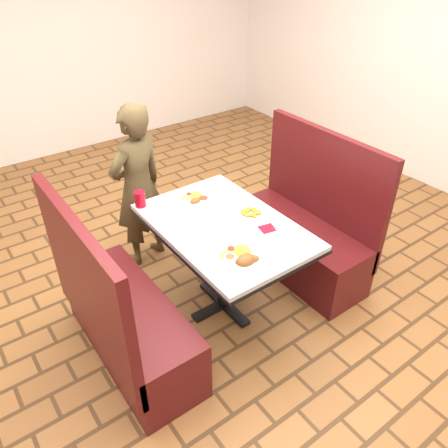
% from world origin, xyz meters
% --- Properties ---
extents(room, '(7.00, 7.04, 2.82)m').
position_xyz_m(room, '(0.00, 0.00, 1.91)').
color(room, '#986131').
rests_on(room, ground).
extents(dining_table, '(0.81, 1.21, 0.75)m').
position_xyz_m(dining_table, '(0.00, 0.00, 0.65)').
color(dining_table, silver).
rests_on(dining_table, ground).
extents(booth_bench_left, '(0.47, 1.20, 1.17)m').
position_xyz_m(booth_bench_left, '(-0.80, 0.00, 0.33)').
color(booth_bench_left, '#541314').
rests_on(booth_bench_left, ground).
extents(booth_bench_right, '(0.47, 1.20, 1.17)m').
position_xyz_m(booth_bench_right, '(0.80, 0.00, 0.33)').
color(booth_bench_right, '#541314').
rests_on(booth_bench_right, ground).
extents(diner_person, '(0.57, 0.44, 1.37)m').
position_xyz_m(diner_person, '(-0.19, 0.90, 0.69)').
color(diner_person, brown).
rests_on(diner_person, ground).
extents(near_dinner_plate, '(0.29, 0.29, 0.09)m').
position_xyz_m(near_dinner_plate, '(-0.14, -0.36, 0.78)').
color(near_dinner_plate, white).
rests_on(near_dinner_plate, dining_table).
extents(far_dinner_plate, '(0.24, 0.24, 0.06)m').
position_xyz_m(far_dinner_plate, '(0.02, 0.39, 0.77)').
color(far_dinner_plate, white).
rests_on(far_dinner_plate, dining_table).
extents(plantain_plate, '(0.20, 0.20, 0.03)m').
position_xyz_m(plantain_plate, '(0.22, -0.02, 0.76)').
color(plantain_plate, white).
rests_on(plantain_plate, dining_table).
extents(maroon_napkin, '(0.11, 0.11, 0.00)m').
position_xyz_m(maroon_napkin, '(0.20, -0.21, 0.75)').
color(maroon_napkin, maroon).
rests_on(maroon_napkin, dining_table).
extents(spoon_utensil, '(0.02, 0.13, 0.00)m').
position_xyz_m(spoon_utensil, '(0.25, -0.22, 0.75)').
color(spoon_utensil, '#B9B9BE').
rests_on(spoon_utensil, dining_table).
extents(red_tumbler, '(0.08, 0.08, 0.12)m').
position_xyz_m(red_tumbler, '(-0.35, 0.54, 0.81)').
color(red_tumbler, '#B10B1C').
rests_on(red_tumbler, dining_table).
extents(paper_napkin, '(0.23, 0.23, 0.01)m').
position_xyz_m(paper_napkin, '(0.27, -0.49, 0.76)').
color(paper_napkin, white).
rests_on(paper_napkin, dining_table).
extents(knife_utensil, '(0.08, 0.15, 0.00)m').
position_xyz_m(knife_utensil, '(-0.06, -0.32, 0.76)').
color(knife_utensil, silver).
rests_on(knife_utensil, dining_table).
extents(fork_utensil, '(0.04, 0.14, 0.00)m').
position_xyz_m(fork_utensil, '(-0.05, -0.42, 0.76)').
color(fork_utensil, silver).
rests_on(fork_utensil, dining_table).
extents(lettuce_shreds, '(0.28, 0.32, 0.00)m').
position_xyz_m(lettuce_shreds, '(0.04, 0.06, 0.75)').
color(lettuce_shreds, '#8CC64F').
rests_on(lettuce_shreds, dining_table).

